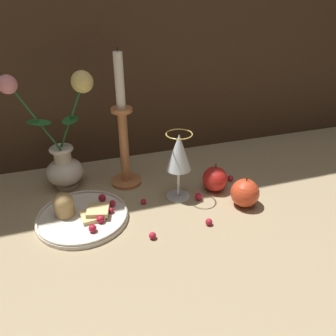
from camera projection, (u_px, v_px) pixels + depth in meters
The scene contains 12 objects.
ground_plane at pixel (151, 206), 0.85m from camera, with size 2.40×2.40×0.00m, color #9E8966.
vase at pixel (63, 151), 0.88m from camera, with size 0.22×0.10×0.32m.
plate_with_pastries at pixel (80, 215), 0.79m from camera, with size 0.22×0.22×0.07m.
wine_glass at pixel (179, 155), 0.83m from camera, with size 0.07×0.07×0.18m.
candlestick at pixel (123, 138), 0.88m from camera, with size 0.09×0.09×0.37m.
apple_beside_vase at pixel (245, 193), 0.84m from camera, with size 0.07×0.07×0.09m.
apple_near_glass at pixel (215, 179), 0.90m from camera, with size 0.07×0.07×0.08m.
berry_near_plate at pixel (230, 178), 0.95m from camera, with size 0.02×0.02×0.02m, color #AD192D.
berry_front_center at pixel (153, 236), 0.73m from camera, with size 0.02×0.02×0.02m, color #AD192D.
berry_by_glass_stem at pixel (199, 196), 0.87m from camera, with size 0.02×0.02×0.02m, color #AD192D.
berry_under_candlestick at pixel (143, 201), 0.85m from camera, with size 0.01×0.01×0.01m, color #AD192D.
berry_far_right at pixel (209, 222), 0.78m from camera, with size 0.02×0.02×0.02m, color #AD192D.
Camera 1 is at (-0.17, -0.67, 0.50)m, focal length 35.00 mm.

